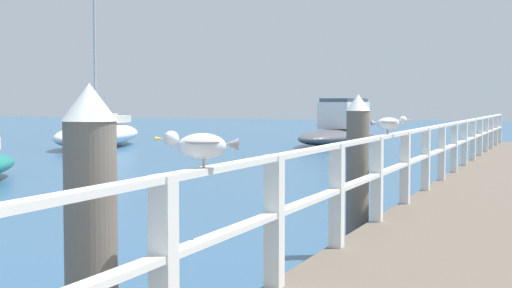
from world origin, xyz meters
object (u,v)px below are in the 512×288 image
Objects in this scene: dock_piling_near at (91,268)px; seagull_foreground at (200,145)px; seagull_background at (389,123)px; boat_1 at (99,134)px; dock_piling_far at (358,175)px; boat_3 at (340,129)px.

dock_piling_near reaches higher than seagull_foreground.
boat_1 is at bearing -163.62° from seagull_background.
dock_piling_near is 0.22× the size of boat_1.
dock_piling_near is 1.00× the size of dock_piling_far.
boat_1 is (-15.81, 23.07, -0.44)m from dock_piling_near.
seagull_foreground is at bearing 111.40° from boat_1.
boat_1 is at bearing 5.13° from seagull_foreground.
boat_1 is at bearing 131.99° from dock_piling_far.
seagull_foreground is 27.75m from boat_1.
dock_piling_near is 29.38m from boat_3.
seagull_background is (0.39, 5.49, 0.64)m from dock_piling_near.
boat_3 reaches higher than seagull_foreground.
seagull_background is 23.93m from boat_1.
seagull_foreground is at bearing -85.70° from dock_piling_far.
seagull_foreground and seagull_background have the same top height.
seagull_background is at bearing -30.74° from seagull_foreground.
boat_3 is (8.95, 5.49, 0.13)m from boat_1.
seagull_foreground is at bearing -68.95° from boat_3.
seagull_background is at bearing 118.35° from boat_1.
dock_piling_near is at bearing -90.00° from dock_piling_far.
seagull_foreground is 0.97× the size of seagull_background.
seagull_foreground is (0.37, 0.55, 0.64)m from dock_piling_near.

